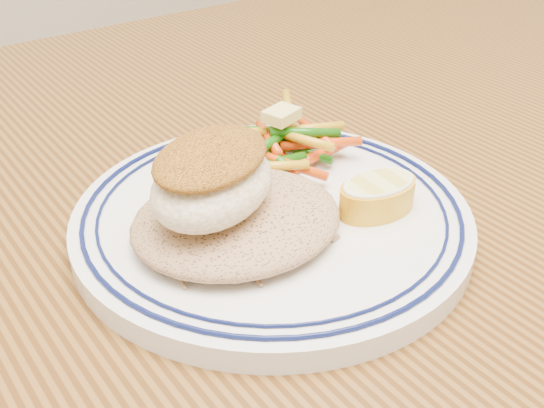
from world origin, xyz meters
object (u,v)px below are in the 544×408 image
Objects in this scene: dining_table at (221,352)px; lemon_wedge at (378,194)px; fish_fillet at (212,178)px; vegetable_pile at (280,144)px; rice_pilaf at (237,215)px; plate at (272,218)px.

lemon_wedge reaches higher than dining_table.
fish_fillet reaches higher than vegetable_pile.
rice_pilaf is 1.26× the size of vegetable_pile.
vegetable_pile is at bearing 96.69° from lemon_wedge.
vegetable_pile is 1.83× the size of lemon_wedge.
rice_pilaf reaches higher than plate.
fish_fillet is at bearing -175.60° from plate.
fish_fillet reaches higher than plate.
plate is 2.45× the size of vegetable_pile.
vegetable_pile is at bearing 49.27° from plate.
rice_pilaf is (0.00, -0.02, 0.12)m from dining_table.
fish_fillet is 0.11m from lemon_wedge.
lemon_wedge is at bearing -19.60° from rice_pilaf.
rice_pilaf is 2.30× the size of lemon_wedge.
lemon_wedge is (0.10, -0.03, -0.03)m from fish_fillet.
dining_table is 14.50× the size of vegetable_pile.
fish_fillet is (-0.01, -0.02, 0.15)m from dining_table.
rice_pilaf is at bearing -17.09° from fish_fillet.
plate is at bearing 145.04° from lemon_wedge.
dining_table is at bearing 102.63° from rice_pilaf.
dining_table is 0.11m from plate.
fish_fillet is at bearing 162.91° from rice_pilaf.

